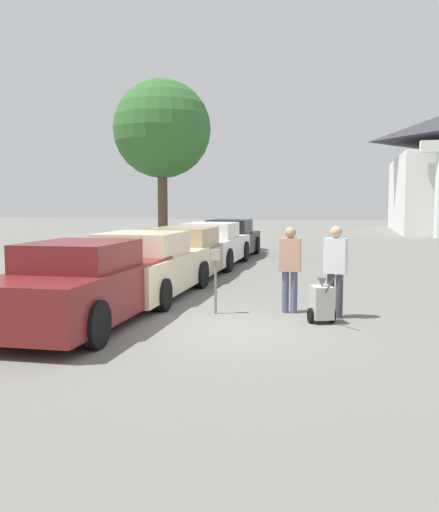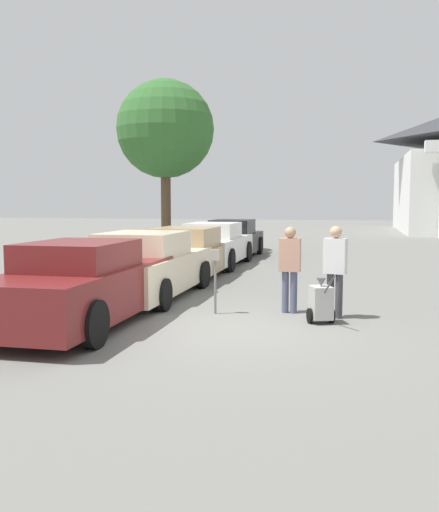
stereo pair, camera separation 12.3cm
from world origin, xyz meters
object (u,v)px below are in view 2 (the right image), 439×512
Objects in this scene: parked_car_white at (214,245)px; parked_car_black at (233,240)px; parking_meter at (215,269)px; person_worker at (290,264)px; parked_car_cream at (145,267)px; parked_car_tan at (187,255)px; person_supervisor at (335,266)px; parked_car_maroon at (84,285)px; equipment_cart at (321,302)px.

parked_car_black is at bearing 89.37° from parked_car_white.
person_worker reaches higher than parking_meter.
parked_car_tan is (0.00, 3.38, -0.03)m from parked_car_cream.
person_supervisor is at bearing 163.25° from person_worker.
parked_car_cream is 3.95× the size of parking_meter.
person_worker is at bearing 16.89° from parking_meter.
parking_meter is (2.06, -8.25, 0.20)m from parked_car_white.
parked_car_cream is 2.88× the size of person_supervisor.
parked_car_maroon is at bearing -90.63° from parked_car_black.
parked_car_cream is 4.62m from person_supervisor.
parked_car_cream is 3.38m from parked_car_tan.
parked_car_tan is at bearing -90.63° from parked_car_white.
person_supervisor reaches higher than parked_car_white.
person_supervisor is 1.78× the size of equipment_cart.
person_worker is (3.49, -7.82, 0.28)m from parked_car_white.
parked_car_tan is 5.08× the size of equipment_cart.
parked_car_maroon is at bearing -90.63° from parked_car_tan.
parked_car_maroon is 4.72m from person_supervisor.
parked_car_maroon reaches higher than parking_meter.
parked_car_black is at bearing 89.37° from parked_car_tan.
parking_meter is at bearing 148.45° from equipment_cart.
parked_car_tan is 6.50m from parked_car_black.
parked_car_maroon is at bearing -90.63° from parked_car_white.
parked_car_tan is 3.32m from parked_car_white.
equipment_cart is (4.16, 1.17, -0.34)m from parked_car_maroon.
parked_car_cream reaches higher than equipment_cart.
equipment_cart is at bearing -10.89° from parking_meter.
parked_car_black is (-0.00, 6.50, 0.02)m from parked_car_tan.
parked_car_maroon is at bearing -142.54° from parking_meter.
parked_car_tan is at bearing 112.65° from parking_meter.
parked_car_black is 12.55m from equipment_cart.
parked_car_maroon is 1.05× the size of parked_car_black.
parked_car_cream is 1.09× the size of parked_car_black.
parking_meter is 0.73× the size of person_supervisor.
parked_car_tan is (0.00, 6.51, -0.04)m from parked_car_maroon.
parked_car_cream is 3.68m from person_worker.
parked_car_white reaches higher than parking_meter.
parked_car_tan is at bearing -90.63° from parked_car_black.
person_supervisor is at bearing 46.47° from equipment_cart.
parked_car_maroon is 6.51m from parked_car_tan.
parked_car_tan is 5.35m from parking_meter.
parked_car_cream is at bearing 142.95° from parking_meter.
parked_car_white reaches higher than parked_car_tan.
parked_car_maroon is at bearing 34.66° from person_supervisor.
parked_car_white is at bearing 89.37° from parked_car_maroon.
parked_car_cream is at bearing -90.63° from parked_car_tan.
parked_car_white is 9.61m from equipment_cart.
person_worker is 1.74× the size of equipment_cart.
person_supervisor is at bearing 3.30° from parking_meter.
parked_car_white is at bearing -90.63° from parked_car_black.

